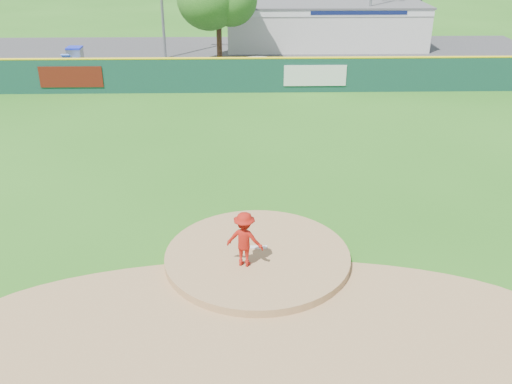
{
  "coord_description": "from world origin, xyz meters",
  "views": [
    {
      "loc": [
        -0.36,
        -14.43,
        9.27
      ],
      "look_at": [
        0.0,
        2.0,
        1.3
      ],
      "focal_mm": 40.0,
      "sensor_mm": 36.0,
      "label": 1
    }
  ],
  "objects_px": {
    "pitcher": "(244,239)",
    "van": "(266,69)",
    "playground_slide": "(75,58)",
    "pool_building_grp": "(323,22)"
  },
  "relations": [
    {
      "from": "van",
      "to": "playground_slide",
      "type": "xyz_separation_m",
      "value": [
        -12.55,
        3.12,
        0.04
      ]
    },
    {
      "from": "pitcher",
      "to": "van",
      "type": "height_order",
      "value": "pitcher"
    },
    {
      "from": "pitcher",
      "to": "pool_building_grp",
      "type": "bearing_deg",
      "value": -84.47
    },
    {
      "from": "playground_slide",
      "to": "pitcher",
      "type": "bearing_deg",
      "value": -65.36
    },
    {
      "from": "pitcher",
      "to": "playground_slide",
      "type": "distance_m",
      "value": 26.79
    },
    {
      "from": "pool_building_grp",
      "to": "playground_slide",
      "type": "xyz_separation_m",
      "value": [
        -17.55,
        -8.23,
        -0.91
      ]
    },
    {
      "from": "van",
      "to": "pool_building_grp",
      "type": "bearing_deg",
      "value": -2.7
    },
    {
      "from": "pool_building_grp",
      "to": "playground_slide",
      "type": "relative_size",
      "value": 5.61
    },
    {
      "from": "pitcher",
      "to": "pool_building_grp",
      "type": "height_order",
      "value": "pool_building_grp"
    },
    {
      "from": "pitcher",
      "to": "van",
      "type": "bearing_deg",
      "value": -77.11
    }
  ]
}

